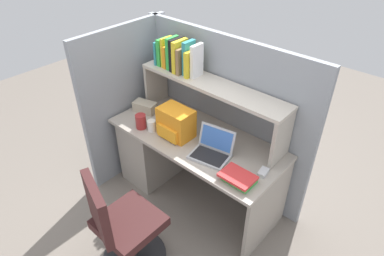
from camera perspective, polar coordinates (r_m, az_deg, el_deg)
The scene contains 14 objects.
ground_plane at distance 3.43m, azimuth 0.57°, elevation -11.32°, with size 8.00×8.00×0.00m, color slate.
desk at distance 3.36m, azimuth -4.40°, elevation -3.31°, with size 1.60×0.70×0.73m.
cubicle_partition_rear at distance 3.17m, azimuth 5.19°, elevation 2.23°, with size 1.84×0.05×1.55m, color gray.
cubicle_partition_left at distance 3.42m, azimuth -10.72°, elevation 4.43°, with size 0.05×1.06×1.55m, color gray.
overhead_hutch at distance 2.89m, azimuth 3.32°, elevation 5.91°, with size 1.44×0.28×0.45m.
reference_books_on_shelf at distance 3.01m, azimuth -2.32°, elevation 12.09°, with size 0.46×0.19×0.30m.
laptop at distance 2.73m, azimuth 3.47°, elevation -3.71°, with size 0.35×0.31×0.22m.
backpack at distance 2.90m, azimuth -2.81°, elevation 0.84°, with size 0.30×0.23×0.26m.
computer_mouse at distance 2.63m, azimuth 12.02°, elevation -7.36°, with size 0.06×0.10×0.03m, color silver.
paper_cup at distance 3.02m, azimuth -6.88°, elevation 0.40°, with size 0.08×0.08×0.10m, color white.
tissue_box at distance 3.30m, azimuth -8.00°, elevation 3.58°, with size 0.22×0.12×0.10m, color #BFB299.
snack_canister at distance 3.06m, azimuth -8.69°, elevation 1.12°, with size 0.10×0.10×0.13m, color maroon.
desk_book_stack at distance 2.53m, azimuth 7.91°, elevation -8.40°, with size 0.26×0.18×0.06m.
office_chair at distance 2.70m, azimuth -11.62°, elevation -16.71°, with size 0.52×0.54×0.93m.
Camera 1 is at (1.55, -1.79, 2.49)m, focal length 31.36 mm.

